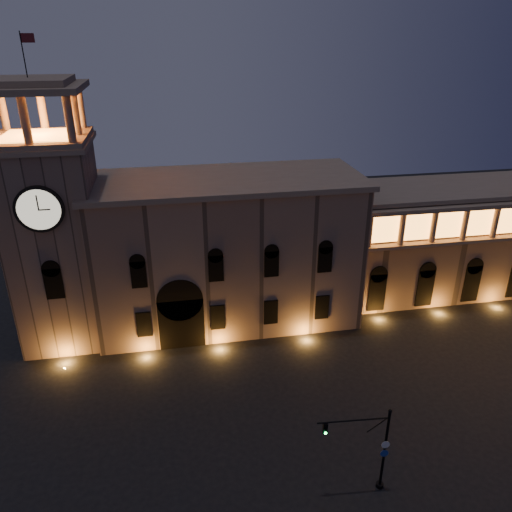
# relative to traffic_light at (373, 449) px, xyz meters

# --- Properties ---
(ground) EXTENTS (160.00, 160.00, 0.00)m
(ground) POSITION_rel_traffic_light_xyz_m (-5.16, 5.60, -4.05)
(ground) COLOR black
(ground) RESTS_ON ground
(government_building) EXTENTS (30.80, 12.80, 17.60)m
(government_building) POSITION_rel_traffic_light_xyz_m (-7.23, 27.54, 4.72)
(government_building) COLOR #816554
(government_building) RESTS_ON ground
(clock_tower) EXTENTS (9.80, 9.80, 32.40)m
(clock_tower) POSITION_rel_traffic_light_xyz_m (-25.66, 26.58, 8.45)
(clock_tower) COLOR #816554
(clock_tower) RESTS_ON ground
(colonnade_wing) EXTENTS (40.60, 11.50, 14.50)m
(colonnade_wing) POSITION_rel_traffic_light_xyz_m (26.84, 29.53, 3.28)
(colonnade_wing) COLOR #7C604F
(colonnade_wing) RESTS_ON ground
(traffic_light) EXTENTS (5.62, 0.83, 7.72)m
(traffic_light) POSITION_rel_traffic_light_xyz_m (0.00, 0.00, 0.00)
(traffic_light) COLOR black
(traffic_light) RESTS_ON ground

